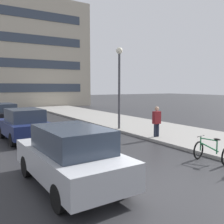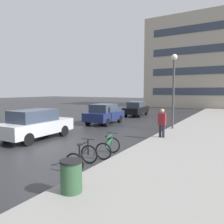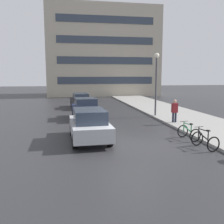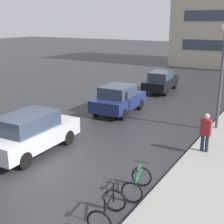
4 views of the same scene
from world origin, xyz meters
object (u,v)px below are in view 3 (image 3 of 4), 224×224
car_navy (85,108)px  car_black (81,101)px  pedestrian (175,110)px  streetlamp (156,75)px  bicycle_nearest (205,140)px  car_silver (89,125)px  bicycle_second (189,132)px

car_navy → car_black: car_navy is taller
pedestrian → streetlamp: 3.99m
bicycle_nearest → streetlamp: streetlamp is taller
car_silver → pedestrian: 7.01m
bicycle_second → streetlamp: size_ratio=0.24×
bicycle_nearest → car_black: 16.46m
bicycle_second → streetlamp: streetlamp is taller
streetlamp → car_black: bearing=130.1°
car_black → streetlamp: size_ratio=0.88×
car_black → streetlamp: bearing=-49.9°
bicycle_second → car_black: bearing=109.6°
pedestrian → streetlamp: size_ratio=0.34×
bicycle_second → car_navy: car_navy is taller
bicycle_nearest → bicycle_second: size_ratio=1.04×
bicycle_nearest → car_silver: (-5.13, 2.37, 0.45)m
car_navy → pedestrian: size_ratio=2.23×
streetlamp → car_navy: bearing=177.7°
bicycle_nearest → car_silver: size_ratio=0.29×
car_silver → bicycle_nearest: bearing=-24.8°
bicycle_nearest → car_navy: size_ratio=0.33×
car_silver → streetlamp: streetlamp is taller
bicycle_nearest → bicycle_second: (0.04, 1.67, -0.01)m
car_black → streetlamp: (5.72, -6.80, 2.62)m
pedestrian → car_navy: bearing=150.2°
bicycle_nearest → streetlamp: (0.77, 8.89, 3.00)m
bicycle_nearest → bicycle_second: bicycle_nearest is taller
car_silver → car_navy: car_silver is taller
bicycle_nearest → car_black: car_black is taller
bicycle_nearest → car_navy: (-4.88, 9.11, 0.43)m
bicycle_second → car_silver: size_ratio=0.28×
bicycle_nearest → car_silver: 5.67m
car_black → pedestrian: pedestrian is taller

